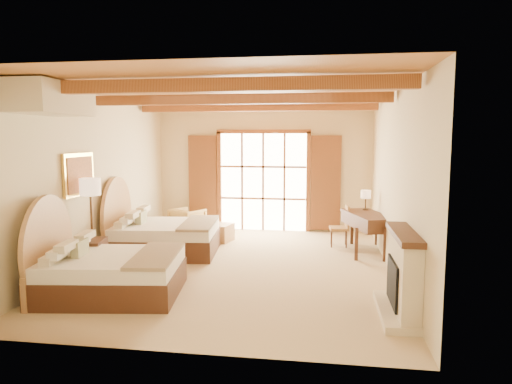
% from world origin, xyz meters
% --- Properties ---
extents(floor, '(7.00, 7.00, 0.00)m').
position_xyz_m(floor, '(0.00, 0.00, 0.00)').
color(floor, '#CFAE86').
rests_on(floor, ground).
extents(wall_back, '(5.50, 0.00, 5.50)m').
position_xyz_m(wall_back, '(0.00, 3.50, 1.60)').
color(wall_back, beige).
rests_on(wall_back, ground).
extents(wall_left, '(0.00, 7.00, 7.00)m').
position_xyz_m(wall_left, '(-2.75, 0.00, 1.60)').
color(wall_left, beige).
rests_on(wall_left, ground).
extents(wall_right, '(0.00, 7.00, 7.00)m').
position_xyz_m(wall_right, '(2.75, 0.00, 1.60)').
color(wall_right, beige).
rests_on(wall_right, ground).
extents(ceiling, '(7.00, 7.00, 0.00)m').
position_xyz_m(ceiling, '(0.00, 0.00, 3.20)').
color(ceiling, '#BA7035').
rests_on(ceiling, ground).
extents(ceiling_beams, '(5.39, 4.60, 0.18)m').
position_xyz_m(ceiling_beams, '(0.00, 0.00, 3.08)').
color(ceiling_beams, '#9C5F2D').
rests_on(ceiling_beams, ceiling).
extents(french_doors, '(3.95, 0.08, 2.60)m').
position_xyz_m(french_doors, '(0.00, 3.44, 1.25)').
color(french_doors, white).
rests_on(french_doors, ground).
extents(fireplace, '(0.46, 1.40, 1.16)m').
position_xyz_m(fireplace, '(2.60, -2.00, 0.51)').
color(fireplace, beige).
rests_on(fireplace, ground).
extents(painting, '(0.06, 0.95, 0.75)m').
position_xyz_m(painting, '(-2.70, -0.75, 1.75)').
color(painting, gold).
rests_on(painting, wall_left).
extents(canopy_valance, '(0.70, 1.40, 0.45)m').
position_xyz_m(canopy_valance, '(-2.40, -2.00, 2.95)').
color(canopy_valance, beige).
rests_on(canopy_valance, ceiling).
extents(bed_near, '(2.23, 1.79, 1.34)m').
position_xyz_m(bed_near, '(-1.79, -1.81, 0.41)').
color(bed_near, '#422419').
rests_on(bed_near, floor).
extents(bed_far, '(2.27, 1.80, 1.39)m').
position_xyz_m(bed_far, '(-1.85, 0.73, 0.42)').
color(bed_far, '#422419').
rests_on(bed_far, floor).
extents(nightstand, '(0.64, 0.64, 0.67)m').
position_xyz_m(nightstand, '(-2.43, -1.08, 0.33)').
color(nightstand, '#422419').
rests_on(nightstand, floor).
extents(floor_lamp, '(0.36, 0.36, 1.69)m').
position_xyz_m(floor_lamp, '(-2.50, -0.76, 1.44)').
color(floor_lamp, '#3B2918').
rests_on(floor_lamp, floor).
extents(armchair, '(0.94, 0.95, 0.65)m').
position_xyz_m(armchair, '(-1.80, 2.65, 0.33)').
color(armchair, tan).
rests_on(armchair, floor).
extents(ottoman, '(0.67, 0.67, 0.40)m').
position_xyz_m(ottoman, '(-0.84, 2.00, 0.20)').
color(ottoman, tan).
rests_on(ottoman, floor).
extents(desk, '(1.09, 1.65, 0.82)m').
position_xyz_m(desk, '(2.47, 1.45, 0.44)').
color(desk, '#422419').
rests_on(desk, floor).
extents(desk_chair, '(0.44, 0.44, 0.91)m').
position_xyz_m(desk_chair, '(1.92, 1.91, 0.28)').
color(desk_chair, '#A06537').
rests_on(desk_chair, floor).
extents(desk_lamp, '(0.22, 0.22, 0.43)m').
position_xyz_m(desk_lamp, '(2.46, 1.97, 1.15)').
color(desk_lamp, '#3B2918').
rests_on(desk_lamp, desk).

